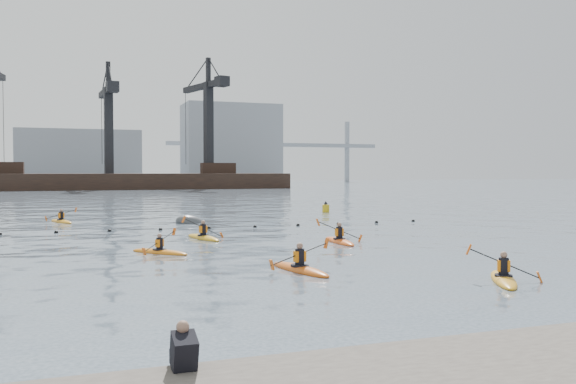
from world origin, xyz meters
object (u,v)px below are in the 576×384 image
at_px(kayaker_3, 203,237).
at_px(kayaker_4, 339,240).
at_px(kayaker_0, 300,268).
at_px(kayaker_5, 61,221).
at_px(mooring_buoy, 190,223).
at_px(nav_buoy, 326,208).
at_px(kayaker_1, 503,278).
at_px(kayaker_2, 160,251).

bearing_deg(kayaker_3, kayaker_4, -47.03).
xyz_separation_m(kayaker_0, kayaker_5, (-8.48, 25.32, -0.01)).
relative_size(mooring_buoy, nav_buoy, 1.86).
bearing_deg(kayaker_4, kayaker_3, -29.67).
bearing_deg(kayaker_0, kayaker_4, 45.17).
relative_size(kayaker_4, kayaker_5, 1.09).
bearing_deg(kayaker_1, mooring_buoy, 133.64).
relative_size(kayaker_3, mooring_buoy, 1.70).
xyz_separation_m(kayaker_0, kayaker_4, (5.02, 7.57, -0.00)).
bearing_deg(kayaker_4, nav_buoy, -108.07).
bearing_deg(kayaker_3, kayaker_2, -134.69).
xyz_separation_m(kayaker_0, nav_buoy, (13.34, 28.72, 0.23)).
distance_m(kayaker_3, kayaker_4, 7.37).
height_order(kayaker_2, kayaker_4, kayaker_4).
distance_m(kayaker_1, nav_buoy, 33.79).
relative_size(kayaker_5, nav_buoy, 2.96).
relative_size(kayaker_2, mooring_buoy, 1.31).
bearing_deg(kayaker_1, nav_buoy, 108.22).
xyz_separation_m(kayaker_2, nav_buoy, (17.49, 22.17, 0.25)).
distance_m(kayaker_0, mooring_buoy, 21.71).
xyz_separation_m(kayaker_2, kayaker_3, (2.99, 5.03, 0.01)).
xyz_separation_m(kayaker_3, mooring_buoy, (1.18, 10.12, -0.11)).
bearing_deg(kayaker_3, kayaker_1, -80.71).
bearing_deg(kayaker_3, nav_buoy, 35.81).
bearing_deg(kayaker_5, kayaker_1, -86.42).
distance_m(kayaker_0, kayaker_5, 26.71).
xyz_separation_m(kayaker_2, mooring_buoy, (4.17, 15.15, -0.10)).
bearing_deg(kayaker_2, kayaker_5, 61.88).
bearing_deg(kayaker_5, kayaker_0, -93.45).
distance_m(kayaker_3, mooring_buoy, 10.19).
relative_size(kayaker_0, kayaker_1, 1.12).
xyz_separation_m(kayaker_0, kayaker_3, (-1.15, 11.59, -0.00)).
bearing_deg(kayaker_0, kayaker_1, -47.88).
height_order(kayaker_0, kayaker_2, kayaker_0).
xyz_separation_m(kayaker_1, nav_buoy, (7.73, 32.90, 0.24)).
bearing_deg(mooring_buoy, nav_buoy, 27.77).
bearing_deg(kayaker_5, mooring_buoy, -45.00).
xyz_separation_m(kayaker_0, kayaker_1, (5.62, -4.17, -0.01)).
distance_m(kayaker_3, kayaker_5, 15.57).
distance_m(kayaker_0, kayaker_4, 9.08).
xyz_separation_m(kayaker_0, mooring_buoy, (0.02, 21.71, -0.11)).
height_order(kayaker_0, kayaker_1, kayaker_1).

